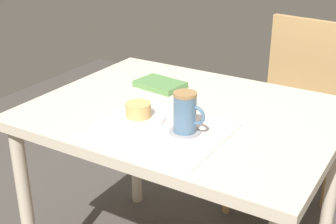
# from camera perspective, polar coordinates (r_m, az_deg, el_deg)

# --- Properties ---
(dining_table) EXTENTS (1.04, 0.81, 0.74)m
(dining_table) POSITION_cam_1_polar(r_m,az_deg,el_deg) (1.66, 2.01, -2.45)
(dining_table) COLOR beige
(dining_table) RESTS_ON ground_plane
(wooden_chair) EXTENTS (0.48, 0.48, 0.92)m
(wooden_chair) POSITION_cam_1_polar(r_m,az_deg,el_deg) (2.28, 14.94, -0.21)
(wooden_chair) COLOR tan
(wooden_chair) RESTS_ON ground_plane
(placemat) EXTENTS (0.40, 0.35, 0.00)m
(placemat) POSITION_cam_1_polar(r_m,az_deg,el_deg) (1.46, -0.81, -2.26)
(placemat) COLOR silver
(placemat) RESTS_ON dining_table
(pastry_plate) EXTENTS (0.17, 0.17, 0.01)m
(pastry_plate) POSITION_cam_1_polar(r_m,az_deg,el_deg) (1.53, -3.61, -0.75)
(pastry_plate) COLOR white
(pastry_plate) RESTS_ON placemat
(pastry) EXTENTS (0.08, 0.08, 0.05)m
(pastry) POSITION_cam_1_polar(r_m,az_deg,el_deg) (1.52, -3.64, 0.26)
(pastry) COLOR #E0A860
(pastry) RESTS_ON pastry_plate
(coffee_coaster) EXTENTS (0.10, 0.10, 0.00)m
(coffee_coaster) POSITION_cam_1_polar(r_m,az_deg,el_deg) (1.45, 2.04, -2.40)
(coffee_coaster) COLOR #99999E
(coffee_coaster) RESTS_ON placemat
(coffee_mug) EXTENTS (0.11, 0.07, 0.13)m
(coffee_mug) POSITION_cam_1_polar(r_m,az_deg,el_deg) (1.42, 2.16, -0.03)
(coffee_mug) COLOR slate
(coffee_mug) RESTS_ON coffee_coaster
(small_book) EXTENTS (0.19, 0.15, 0.02)m
(small_book) POSITION_cam_1_polar(r_m,az_deg,el_deg) (1.82, -0.98, 3.38)
(small_book) COLOR #598C4C
(small_book) RESTS_ON dining_table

